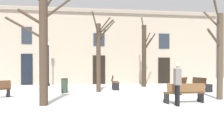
# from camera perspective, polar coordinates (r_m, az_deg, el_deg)

# --- Properties ---
(ground_plane) EXTENTS (34.63, 34.63, 0.00)m
(ground_plane) POSITION_cam_1_polar(r_m,az_deg,el_deg) (12.61, 1.25, -6.22)
(ground_plane) COLOR white
(building_facade) EXTENTS (21.65, 0.60, 6.48)m
(building_facade) POSITION_cam_1_polar(r_m,az_deg,el_deg) (21.64, -2.98, 5.54)
(building_facade) COLOR tan
(building_facade) RESTS_ON ground
(tree_right_of_center) EXTENTS (1.73, 1.64, 4.60)m
(tree_right_of_center) POSITION_cam_1_polar(r_m,az_deg,el_deg) (12.69, 23.38, 3.74)
(tree_right_of_center) COLOR #4C3D2D
(tree_right_of_center) RESTS_ON ground
(tree_center) EXTENTS (1.24, 1.48, 5.36)m
(tree_center) POSITION_cam_1_polar(r_m,az_deg,el_deg) (18.99, 7.40, 3.78)
(tree_center) COLOR #382B1E
(tree_center) RESTS_ON ground
(tree_near_facade) EXTENTS (2.71, 1.58, 5.51)m
(tree_near_facade) POSITION_cam_1_polar(r_m,az_deg,el_deg) (10.32, -15.43, 6.87)
(tree_near_facade) COLOR #423326
(tree_near_facade) RESTS_ON ground
(tree_foreground) EXTENTS (1.46, 1.97, 4.57)m
(tree_foreground) POSITION_cam_1_polar(r_m,az_deg,el_deg) (15.00, -2.98, 3.73)
(tree_foreground) COLOR #423326
(tree_foreground) RESTS_ON ground
(streetlamp) EXTENTS (0.30, 0.30, 3.63)m
(streetlamp) POSITION_cam_1_polar(r_m,az_deg,el_deg) (20.12, -14.39, 2.78)
(streetlamp) COLOR black
(streetlamp) RESTS_ON ground
(litter_bin) EXTENTS (0.41, 0.41, 0.84)m
(litter_bin) POSITION_cam_1_polar(r_m,az_deg,el_deg) (14.80, -10.84, -3.53)
(litter_bin) COLOR #2D3D2D
(litter_bin) RESTS_ON ground
(bench_back_to_back_left) EXTENTS (1.74, 0.57, 0.85)m
(bench_back_to_back_left) POSITION_cam_1_polar(r_m,az_deg,el_deg) (10.96, 16.27, -5.02)
(bench_back_to_back_left) COLOR brown
(bench_back_to_back_left) RESTS_ON ground
(bench_near_center_tree) EXTENTS (0.70, 1.79, 0.92)m
(bench_near_center_tree) POSITION_cam_1_polar(r_m,az_deg,el_deg) (16.76, 0.59, -2.78)
(bench_near_center_tree) COLOR #51331E
(bench_near_center_tree) RESTS_ON ground
(bench_facing_shops) EXTENTS (0.51, 1.69, 0.86)m
(bench_facing_shops) POSITION_cam_1_polar(r_m,az_deg,el_deg) (16.53, 19.83, -3.03)
(bench_facing_shops) COLOR #3D2819
(bench_facing_shops) RESTS_ON ground
(bench_far_corner) EXTENTS (1.67, 1.65, 0.90)m
(bench_far_corner) POSITION_cam_1_polar(r_m,az_deg,el_deg) (14.85, 15.94, -3.36)
(bench_far_corner) COLOR #51331E
(bench_far_corner) RESTS_ON ground
(person_strolling) EXTENTS (0.27, 0.41, 1.73)m
(person_strolling) POSITION_cam_1_polar(r_m,az_deg,el_deg) (10.10, 14.75, -2.57)
(person_strolling) COLOR black
(person_strolling) RESTS_ON ground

